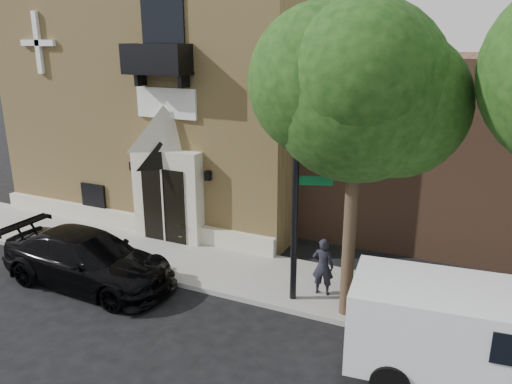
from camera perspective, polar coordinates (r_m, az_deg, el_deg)
ground at (r=15.62m, az=-12.44°, el=-9.73°), size 120.00×120.00×0.00m
sidewalk at (r=16.16m, az=-6.37°, el=-8.15°), size 42.00×3.00×0.15m
church at (r=22.33m, az=-6.96°, el=11.07°), size 12.20×11.01×9.30m
street_tree_left at (r=11.62m, az=11.58°, el=11.44°), size 4.97×4.38×7.77m
black_sedan at (r=15.47m, az=-18.67°, el=-7.30°), size 5.49×2.31×1.58m
cargo_van at (r=11.48m, az=25.49°, el=-14.78°), size 5.49×2.69×2.15m
street_sign at (r=12.76m, az=4.63°, el=0.98°), size 1.25×0.98×6.49m
fire_hydrant at (r=13.06m, az=12.23°, el=-12.68°), size 0.46×0.36×0.80m
dumpster at (r=13.05m, az=21.89°, el=-12.52°), size 1.99×1.32×1.21m
planter at (r=17.53m, az=-8.21°, el=-4.65°), size 0.66×0.58×0.69m
pedestrian_near at (r=13.95m, az=7.66°, el=-8.43°), size 0.64×0.46×1.64m
pedestrian_far at (r=13.36m, az=22.65°, el=-11.14°), size 0.63×0.78×1.54m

